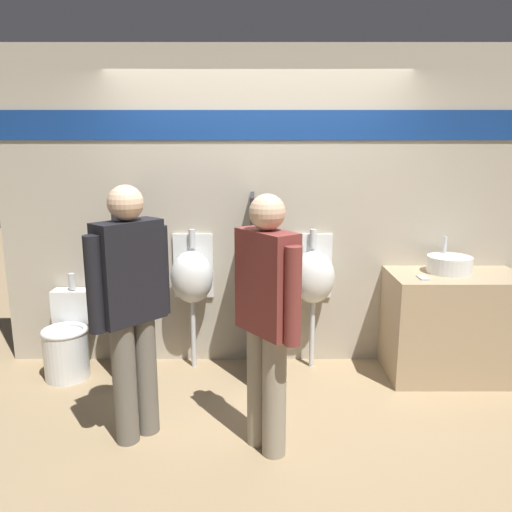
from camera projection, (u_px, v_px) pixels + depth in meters
The scene contains 12 objects.
ground_plane at pixel (256, 389), 3.97m from camera, with size 16.00×16.00×0.00m, color #997F5B.
display_wall at pixel (256, 210), 4.27m from camera, with size 4.41×0.07×2.70m.
sink_counter at pixel (451, 325), 4.14m from camera, with size 1.07×0.61×0.88m.
sink_basin at pixel (447, 264), 4.10m from camera, with size 0.36×0.36×0.28m.
cell_phone at pixel (421, 277), 3.93m from camera, with size 0.07×0.14×0.01m.
divider_near_counter at pixel (125, 287), 4.09m from camera, with size 0.03×0.55×1.52m.
divider_mid at pixel (250, 287), 4.10m from camera, with size 0.03×0.55×1.52m.
urinal_near_counter at pixel (190, 277), 4.23m from camera, with size 0.36×0.28×1.20m.
urinal_far at pixel (311, 277), 4.23m from camera, with size 0.36×0.28×1.20m.
toilet at pixel (66, 342), 4.17m from camera, with size 0.38×0.54×0.83m.
person_in_vest at pixel (265, 315), 3.01m from camera, with size 0.39×0.47×1.63m.
person_with_lanyard at pixel (129, 304), 3.14m from camera, with size 0.43×0.46×1.67m.
Camera 1 is at (-0.02, -3.65, 1.89)m, focal length 35.00 mm.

